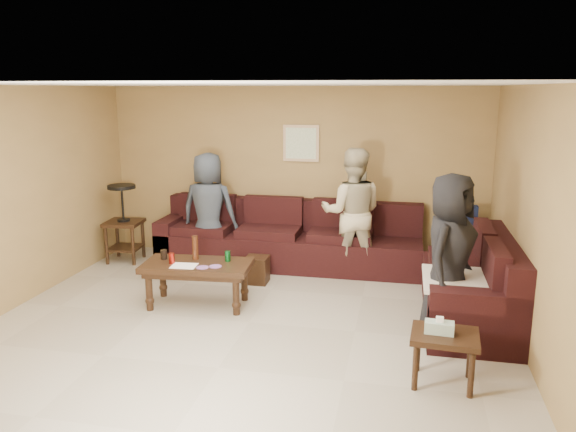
{
  "coord_description": "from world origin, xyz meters",
  "views": [
    {
      "loc": [
        1.57,
        -5.44,
        2.46
      ],
      "look_at": [
        0.25,
        0.85,
        1.0
      ],
      "focal_mm": 35.0,
      "sensor_mm": 36.0,
      "label": 1
    }
  ],
  "objects_px": {
    "person_left": "(209,210)",
    "person_middle": "(352,213)",
    "coffee_table": "(197,269)",
    "sectional_sofa": "(341,258)",
    "end_table_left": "(124,222)",
    "waste_bin": "(257,270)",
    "side_table_right": "(444,340)",
    "person_right": "(449,255)"
  },
  "relations": [
    {
      "from": "sectional_sofa",
      "to": "person_right",
      "type": "distance_m",
      "value": 1.88
    },
    {
      "from": "coffee_table",
      "to": "side_table_right",
      "type": "distance_m",
      "value": 2.96
    },
    {
      "from": "person_left",
      "to": "person_middle",
      "type": "bearing_deg",
      "value": 179.17
    },
    {
      "from": "end_table_left",
      "to": "person_middle",
      "type": "bearing_deg",
      "value": 0.69
    },
    {
      "from": "person_middle",
      "to": "end_table_left",
      "type": "bearing_deg",
      "value": -3.24
    },
    {
      "from": "sectional_sofa",
      "to": "side_table_right",
      "type": "distance_m",
      "value": 2.67
    },
    {
      "from": "person_left",
      "to": "person_middle",
      "type": "height_order",
      "value": "person_middle"
    },
    {
      "from": "sectional_sofa",
      "to": "person_right",
      "type": "relative_size",
      "value": 2.8
    },
    {
      "from": "coffee_table",
      "to": "waste_bin",
      "type": "xyz_separation_m",
      "value": [
        0.47,
        0.89,
        -0.26
      ]
    },
    {
      "from": "coffee_table",
      "to": "side_table_right",
      "type": "xyz_separation_m",
      "value": [
        2.67,
        -1.26,
        -0.04
      ]
    },
    {
      "from": "waste_bin",
      "to": "person_left",
      "type": "distance_m",
      "value": 1.22
    },
    {
      "from": "person_left",
      "to": "person_middle",
      "type": "xyz_separation_m",
      "value": [
        2.01,
        -0.04,
        0.06
      ]
    },
    {
      "from": "side_table_right",
      "to": "person_middle",
      "type": "relative_size",
      "value": 0.35
    },
    {
      "from": "side_table_right",
      "to": "waste_bin",
      "type": "height_order",
      "value": "side_table_right"
    },
    {
      "from": "end_table_left",
      "to": "person_right",
      "type": "bearing_deg",
      "value": -19.99
    },
    {
      "from": "person_right",
      "to": "end_table_left",
      "type": "bearing_deg",
      "value": 93.4
    },
    {
      "from": "coffee_table",
      "to": "person_middle",
      "type": "distance_m",
      "value": 2.23
    },
    {
      "from": "sectional_sofa",
      "to": "end_table_left",
      "type": "bearing_deg",
      "value": 175.15
    },
    {
      "from": "sectional_sofa",
      "to": "side_table_right",
      "type": "bearing_deg",
      "value": -64.74
    },
    {
      "from": "waste_bin",
      "to": "person_right",
      "type": "relative_size",
      "value": 0.21
    },
    {
      "from": "end_table_left",
      "to": "person_middle",
      "type": "height_order",
      "value": "person_middle"
    },
    {
      "from": "end_table_left",
      "to": "side_table_right",
      "type": "relative_size",
      "value": 1.86
    },
    {
      "from": "person_left",
      "to": "person_right",
      "type": "relative_size",
      "value": 0.97
    },
    {
      "from": "side_table_right",
      "to": "person_middle",
      "type": "distance_m",
      "value": 2.95
    },
    {
      "from": "side_table_right",
      "to": "person_right",
      "type": "height_order",
      "value": "person_right"
    },
    {
      "from": "person_left",
      "to": "person_right",
      "type": "xyz_separation_m",
      "value": [
        3.14,
        -1.68,
        0.03
      ]
    },
    {
      "from": "end_table_left",
      "to": "waste_bin",
      "type": "xyz_separation_m",
      "value": [
        2.12,
        -0.53,
        -0.41
      ]
    },
    {
      "from": "sectional_sofa",
      "to": "coffee_table",
      "type": "height_order",
      "value": "sectional_sofa"
    },
    {
      "from": "coffee_table",
      "to": "person_right",
      "type": "relative_size",
      "value": 0.77
    },
    {
      "from": "end_table_left",
      "to": "waste_bin",
      "type": "distance_m",
      "value": 2.23
    },
    {
      "from": "sectional_sofa",
      "to": "waste_bin",
      "type": "bearing_deg",
      "value": -166.42
    },
    {
      "from": "coffee_table",
      "to": "person_right",
      "type": "height_order",
      "value": "person_right"
    },
    {
      "from": "person_left",
      "to": "person_right",
      "type": "height_order",
      "value": "person_right"
    },
    {
      "from": "end_table_left",
      "to": "person_right",
      "type": "relative_size",
      "value": 0.68
    },
    {
      "from": "end_table_left",
      "to": "waste_bin",
      "type": "bearing_deg",
      "value": -13.92
    },
    {
      "from": "side_table_right",
      "to": "sectional_sofa",
      "type": "bearing_deg",
      "value": 115.26
    },
    {
      "from": "waste_bin",
      "to": "person_middle",
      "type": "relative_size",
      "value": 0.2
    },
    {
      "from": "waste_bin",
      "to": "coffee_table",
      "type": "bearing_deg",
      "value": -117.72
    },
    {
      "from": "coffee_table",
      "to": "end_table_left",
      "type": "xyz_separation_m",
      "value": [
        -1.65,
        1.42,
        0.15
      ]
    },
    {
      "from": "coffee_table",
      "to": "person_left",
      "type": "relative_size",
      "value": 0.79
    },
    {
      "from": "side_table_right",
      "to": "person_middle",
      "type": "bearing_deg",
      "value": 110.94
    },
    {
      "from": "person_left",
      "to": "sectional_sofa",
      "type": "bearing_deg",
      "value": 169.96
    }
  ]
}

